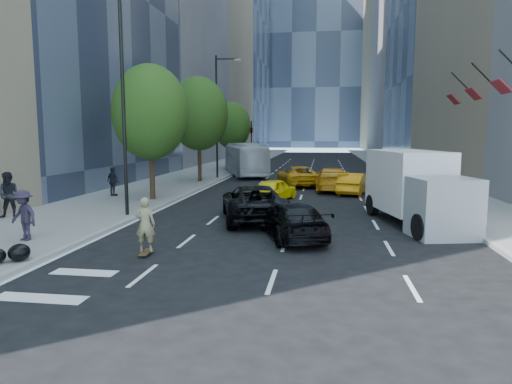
% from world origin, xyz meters
% --- Properties ---
extents(ground, '(160.00, 160.00, 0.00)m').
position_xyz_m(ground, '(0.00, 0.00, 0.00)').
color(ground, black).
rests_on(ground, ground).
extents(sidewalk_left, '(6.00, 120.00, 0.15)m').
position_xyz_m(sidewalk_left, '(-9.00, 30.00, 0.07)').
color(sidewalk_left, slate).
rests_on(sidewalk_left, ground).
extents(sidewalk_right, '(4.00, 120.00, 0.15)m').
position_xyz_m(sidewalk_right, '(10.00, 30.00, 0.07)').
color(sidewalk_right, slate).
rests_on(sidewalk_right, ground).
extents(tower_left_end, '(20.00, 28.00, 60.00)m').
position_xyz_m(tower_left_end, '(-22.00, 92.00, 30.00)').
color(tower_left_end, '#2B3243').
rests_on(tower_left_end, ground).
extents(tower_right_far, '(20.00, 24.00, 50.00)m').
position_xyz_m(tower_right_far, '(22.00, 98.00, 25.00)').
color(tower_right_far, '#7F6C58').
rests_on(tower_right_far, ground).
extents(lamp_near, '(2.13, 0.22, 10.00)m').
position_xyz_m(lamp_near, '(-6.32, 4.00, 5.81)').
color(lamp_near, black).
rests_on(lamp_near, sidewalk_left).
extents(lamp_far, '(2.13, 0.22, 10.00)m').
position_xyz_m(lamp_far, '(-6.32, 22.00, 5.81)').
color(lamp_far, black).
rests_on(lamp_far, sidewalk_left).
extents(tree_near, '(4.20, 4.20, 7.46)m').
position_xyz_m(tree_near, '(-7.20, 9.00, 4.97)').
color(tree_near, black).
rests_on(tree_near, sidewalk_left).
extents(tree_mid, '(4.50, 4.50, 7.99)m').
position_xyz_m(tree_mid, '(-7.20, 19.00, 5.32)').
color(tree_mid, black).
rests_on(tree_mid, sidewalk_left).
extents(tree_far, '(3.90, 3.90, 6.92)m').
position_xyz_m(tree_far, '(-7.20, 32.00, 4.62)').
color(tree_far, black).
rests_on(tree_far, sidewalk_left).
extents(traffic_signal, '(2.48, 0.53, 5.20)m').
position_xyz_m(traffic_signal, '(-6.40, 40.00, 4.23)').
color(traffic_signal, black).
rests_on(traffic_signal, sidewalk_left).
extents(facade_flags, '(1.85, 13.30, 2.05)m').
position_xyz_m(facade_flags, '(10.64, 10.00, 6.18)').
color(facade_flags, black).
rests_on(facade_flags, ground).
extents(skateboarder, '(0.67, 0.48, 1.73)m').
position_xyz_m(skateboarder, '(-3.20, -2.02, 0.87)').
color(skateboarder, '#877E54').
rests_on(skateboarder, ground).
extents(black_sedan_lincoln, '(3.96, 6.17, 1.58)m').
position_xyz_m(black_sedan_lincoln, '(-0.69, 4.23, 0.79)').
color(black_sedan_lincoln, black).
rests_on(black_sedan_lincoln, ground).
extents(black_sedan_mercedes, '(3.19, 4.91, 1.32)m').
position_xyz_m(black_sedan_mercedes, '(1.20, 1.00, 0.66)').
color(black_sedan_mercedes, black).
rests_on(black_sedan_mercedes, ground).
extents(taxi_a, '(2.59, 4.02, 1.27)m').
position_xyz_m(taxi_a, '(-0.43, 10.35, 0.64)').
color(taxi_a, yellow).
rests_on(taxi_a, ground).
extents(taxi_b, '(2.31, 4.30, 1.35)m').
position_xyz_m(taxi_b, '(4.20, 14.00, 0.67)').
color(taxi_b, orange).
rests_on(taxi_b, ground).
extents(taxi_c, '(3.79, 5.77, 1.48)m').
position_xyz_m(taxi_c, '(0.50, 18.00, 0.74)').
color(taxi_c, '#CE8B0A').
rests_on(taxi_c, ground).
extents(taxi_d, '(2.24, 5.39, 1.56)m').
position_xyz_m(taxi_d, '(2.91, 15.50, 0.78)').
color(taxi_d, orange).
rests_on(taxi_d, ground).
extents(city_bus, '(5.76, 10.90, 2.97)m').
position_xyz_m(city_bus, '(-4.80, 26.07, 1.49)').
color(city_bus, silver).
rests_on(city_bus, ground).
extents(box_truck, '(3.67, 6.77, 3.07)m').
position_xyz_m(box_truck, '(6.13, 4.28, 1.56)').
color(box_truck, silver).
rests_on(box_truck, ground).
extents(pedestrian_a, '(1.17, 1.04, 2.02)m').
position_xyz_m(pedestrian_a, '(-11.20, 2.51, 1.16)').
color(pedestrian_a, black).
rests_on(pedestrian_a, sidewalk_left).
extents(pedestrian_b, '(1.08, 0.83, 1.71)m').
position_xyz_m(pedestrian_b, '(-9.97, 9.88, 1.01)').
color(pedestrian_b, black).
rests_on(pedestrian_b, sidewalk_left).
extents(pedestrian_c, '(1.28, 0.98, 1.75)m').
position_xyz_m(pedestrian_c, '(-7.86, -1.30, 1.03)').
color(pedestrian_c, '#2A2131').
rests_on(pedestrian_c, sidewalk_left).
extents(garbage_bags, '(1.01, 0.98, 0.50)m').
position_xyz_m(garbage_bags, '(-6.55, -3.81, 0.39)').
color(garbage_bags, black).
rests_on(garbage_bags, sidewalk_left).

